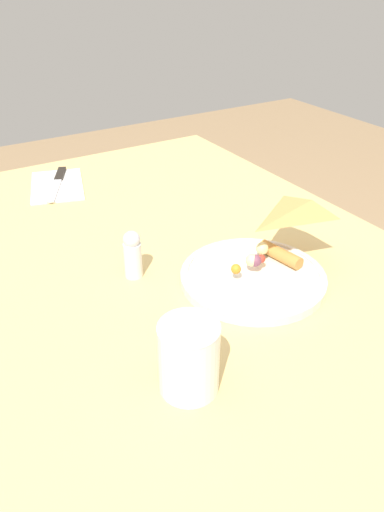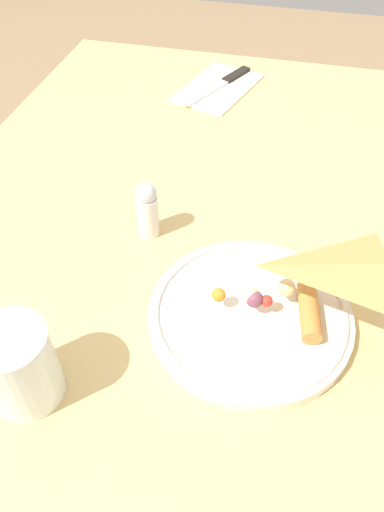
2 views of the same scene
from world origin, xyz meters
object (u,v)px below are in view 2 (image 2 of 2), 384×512
(napkin_folded, at_px, (218,88))
(butter_knife, at_px, (221,84))
(salt_shaker, at_px, (147,210))
(dining_table, at_px, (204,266))
(plate_pizza, at_px, (252,313))
(milk_glass, at_px, (20,368))

(napkin_folded, xyz_separation_m, butter_knife, (-0.01, 0.00, 0.00))
(salt_shaker, bearing_deg, dining_table, 113.75)
(plate_pizza, relative_size, napkin_folded, 1.12)
(plate_pizza, distance_m, salt_shaker, 0.22)
(plate_pizza, bearing_deg, salt_shaker, -125.87)
(milk_glass, bearing_deg, dining_table, 157.53)
(milk_glass, height_order, napkin_folded, milk_glass)
(milk_glass, height_order, butter_knife, milk_glass)
(dining_table, bearing_deg, plate_pizza, 30.93)
(dining_table, xyz_separation_m, milk_glass, (0.32, -0.13, 0.14))
(dining_table, relative_size, napkin_folded, 5.29)
(butter_knife, bearing_deg, salt_shaker, 24.39)
(butter_knife, bearing_deg, dining_table, 34.28)
(napkin_folded, distance_m, butter_knife, 0.01)
(plate_pizza, height_order, milk_glass, milk_glass)
(napkin_folded, height_order, butter_knife, butter_knife)
(napkin_folded, relative_size, butter_knife, 1.14)
(napkin_folded, bearing_deg, plate_pizza, 15.46)
(dining_table, bearing_deg, salt_shaker, -66.25)
(plate_pizza, relative_size, milk_glass, 2.49)
(milk_glass, bearing_deg, salt_shaker, 169.31)
(napkin_folded, relative_size, salt_shaker, 2.54)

